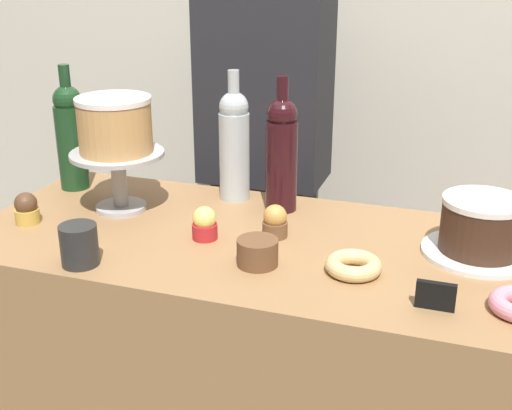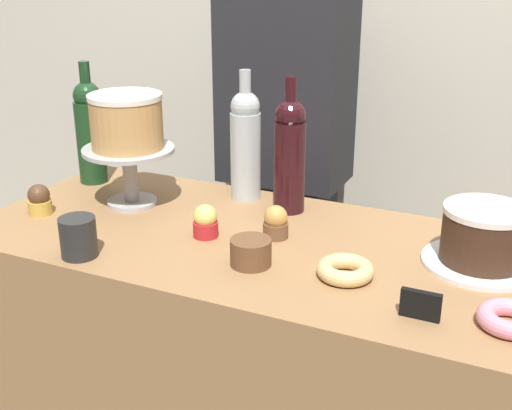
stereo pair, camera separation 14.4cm
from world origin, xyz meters
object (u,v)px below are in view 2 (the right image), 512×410
Objects in this scene: cupcake_caramel at (276,223)px; white_layer_cake at (126,121)px; wine_bottle_clear at (245,143)px; coffee_cup_ceramic at (78,237)px; donut_glazed at (345,270)px; cupcake_lemon at (205,222)px; wine_bottle_green at (90,130)px; donut_pink at (510,319)px; chocolate_round_cake at (484,234)px; cupcake_chocolate at (39,200)px; wine_bottle_dark_red at (288,153)px; cake_stand_pedestal at (130,166)px; cookie_stack at (251,252)px; barista_figure at (285,182)px; price_sign_chalkboard at (420,305)px.

white_layer_cake is at bearing 175.19° from cupcake_caramel.
wine_bottle_clear reaches higher than coffee_cup_ceramic.
wine_bottle_clear is at bearing 70.37° from coffee_cup_ceramic.
wine_bottle_clear is at bearing 139.17° from donut_glazed.
cupcake_lemon is 0.27m from coffee_cup_ceramic.
donut_pink is (1.11, -0.31, -0.13)m from wine_bottle_green.
chocolate_round_cake reaches higher than cupcake_chocolate.
chocolate_round_cake is 0.58m from cupcake_lemon.
white_layer_cake is 0.54× the size of wine_bottle_dark_red.
white_layer_cake is 0.29m from wine_bottle_clear.
donut_pink is 0.84m from coffee_cup_ceramic.
cake_stand_pedestal is 0.23m from wine_bottle_green.
cookie_stack is 0.99× the size of coffee_cup_ceramic.
donut_glazed is 1.00× the size of donut_pink.
cupcake_caramel is (0.04, -0.16, -0.11)m from wine_bottle_dark_red.
wine_bottle_clear reaches higher than cupcake_lemon.
chocolate_round_cake is 0.52× the size of wine_bottle_clear.
chocolate_round_cake is 0.79m from barista_figure.
wine_bottle_dark_red is 0.65m from donut_pink.
wine_bottle_clear is at bearing 34.94° from white_layer_cake.
wine_bottle_green reaches higher than price_sign_chalkboard.
wine_bottle_dark_red is at bearing -15.52° from wine_bottle_clear.
cupcake_chocolate is 0.05× the size of barista_figure.
cake_stand_pedestal is 3.00× the size of cupcake_lemon.
barista_figure reaches higher than chocolate_round_cake.
cupcake_caramel is (0.17, -0.20, -0.11)m from wine_bottle_clear.
cupcake_lemon is 0.87× the size of coffee_cup_ceramic.
wine_bottle_dark_red is 0.44m from barista_figure.
price_sign_chalkboard is (0.35, -0.07, -0.00)m from cookie_stack.
cookie_stack is at bearing -155.40° from chocolate_round_cake.
wine_bottle_clear is 0.38m from barista_figure.
cupcake_lemon reaches higher than donut_pink.
donut_pink is at bearing -15.77° from wine_bottle_green.
wine_bottle_dark_red is 4.38× the size of cupcake_caramel.
white_layer_cake reaches higher than cake_stand_pedestal.
donut_glazed is (0.60, -0.15, -0.08)m from cake_stand_pedestal.
price_sign_chalkboard is at bearing -17.71° from cake_stand_pedestal.
cupcake_caramel is at bearing -69.58° from barista_figure.
chocolate_round_cake is (0.83, 0.01, -0.14)m from white_layer_cake.
wine_bottle_dark_red is 1.00× the size of wine_bottle_clear.
wine_bottle_dark_red is 0.56m from wine_bottle_green.
cake_stand_pedestal is at bearing -179.05° from chocolate_round_cake.
coffee_cup_ceramic reaches higher than cupcake_lemon.
wine_bottle_green is 3.87× the size of cookie_stack.
donut_glazed is 0.07× the size of barista_figure.
cookie_stack is 0.36m from coffee_cup_ceramic.
cake_stand_pedestal is 0.81m from price_sign_chalkboard.
wine_bottle_dark_red is (-0.47, 0.11, 0.08)m from chocolate_round_cake.
cupcake_chocolate is 0.93m from price_sign_chalkboard.
white_layer_cake is at bearing 90.00° from cake_stand_pedestal.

